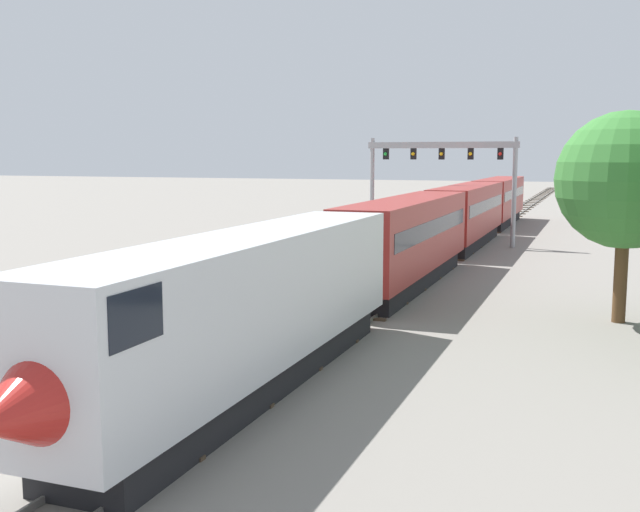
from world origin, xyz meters
name	(u,v)px	position (x,y,z in m)	size (l,w,h in m)	color
ground_plane	(134,416)	(0.00, 0.00, 0.00)	(400.00, 400.00, 0.00)	gray
track_main	(495,226)	(2.00, 60.00, 0.07)	(2.60, 200.00, 0.16)	slate
track_near	(391,246)	(-3.50, 40.00, 0.07)	(2.60, 160.00, 0.16)	slate
passenger_train	(444,223)	(2.00, 33.26, 2.60)	(3.04, 79.47, 4.80)	silver
signal_gantry	(441,166)	(-0.25, 43.09, 6.28)	(12.10, 0.49, 8.57)	#999BA0
trackside_tree_right	(626,181)	(12.74, 17.36, 6.08)	(5.82, 5.82, 9.02)	brown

